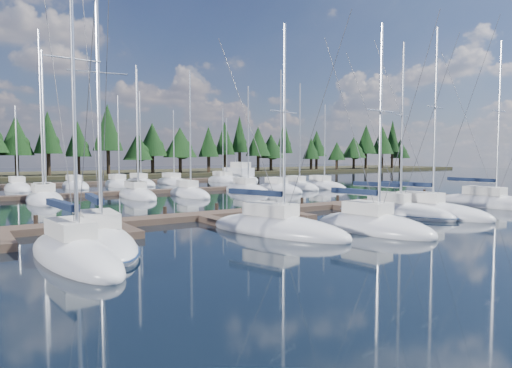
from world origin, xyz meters
TOP-DOWN VIEW (x-y plane):
  - ground at (0.00, 30.00)m, footprint 260.00×260.00m
  - far_shore at (0.00, 90.00)m, footprint 220.00×30.00m
  - main_dock at (0.00, 17.36)m, footprint 44.00×6.13m
  - back_docks at (0.00, 49.58)m, footprint 50.00×21.80m
  - front_sailboat_0 at (-15.83, 9.54)m, footprint 3.33×9.05m
  - front_sailboat_1 at (-14.21, 11.73)m, footprint 3.86×9.42m
  - front_sailboat_2 at (-4.87, 10.35)m, footprint 5.38×9.65m
  - front_sailboat_3 at (0.19, 7.90)m, footprint 4.02×8.12m
  - front_sailboat_4 at (6.55, 11.63)m, footprint 4.64×9.45m
  - front_sailboat_5 at (8.62, 10.47)m, footprint 4.33×9.85m
  - front_sailboat_6 at (18.02, 11.08)m, footprint 3.10×10.26m
  - back_sailboat_rows at (0.04, 44.66)m, footprint 46.19×31.24m
  - motor_yacht_right at (21.40, 57.77)m, footprint 4.05×10.52m
  - tree_line at (-2.80, 80.16)m, footprint 186.09×11.82m

SIDE VIEW (x-z plane):
  - ground at x=0.00m, z-range 0.00..0.00m
  - back_docks at x=0.00m, z-range 0.00..0.40m
  - main_dock at x=0.00m, z-range -0.25..0.65m
  - back_sailboat_rows at x=0.04m, z-range -7.97..8.49m
  - front_sailboat_2 at x=-4.87m, z-range -5.87..6.42m
  - front_sailboat_3 at x=0.19m, z-range -5.98..6.54m
  - front_sailboat_1 at x=-14.21m, z-range -7.14..7.71m
  - front_sailboat_4 at x=6.55m, z-range -6.27..6.84m
  - front_sailboat_5 at x=8.62m, z-range -6.79..7.37m
  - front_sailboat_6 at x=18.02m, z-range -7.02..7.60m
  - far_shore at x=0.00m, z-range 0.00..0.60m
  - front_sailboat_0 at x=-15.83m, z-range -7.17..7.78m
  - motor_yacht_right at x=21.40m, z-range -2.03..3.15m
  - tree_line at x=-2.80m, z-range 0.59..14.33m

